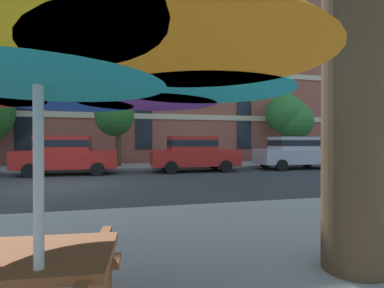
{
  "coord_description": "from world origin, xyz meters",
  "views": [
    {
      "loc": [
        1.93,
        -10.92,
        1.52
      ],
      "look_at": [
        5.44,
        3.2,
        1.4
      ],
      "focal_mm": 27.82,
      "sensor_mm": 36.0,
      "label": 1
    }
  ],
  "objects": [
    {
      "name": "sedan_silver",
      "position": [
        11.44,
        3.7,
        0.95
      ],
      "size": [
        4.4,
        1.98,
        1.78
      ],
      "color": "#A8AAB2",
      "rests_on": "ground"
    },
    {
      "name": "sedan_red_midblock",
      "position": [
        5.65,
        3.7,
        0.95
      ],
      "size": [
        4.4,
        1.98,
        1.78
      ],
      "color": "#B21E19",
      "rests_on": "ground"
    },
    {
      "name": "street_tree_middle",
      "position": [
        1.73,
        6.38,
        3.05
      ],
      "size": [
        2.21,
        2.39,
        4.32
      ],
      "color": "#4C3823",
      "rests_on": "ground"
    },
    {
      "name": "pickup_black",
      "position": [
        17.31,
        3.7,
        1.03
      ],
      "size": [
        5.1,
        2.12,
        2.2
      ],
      "color": "black",
      "rests_on": "ground"
    },
    {
      "name": "street_tree_right",
      "position": [
        13.3,
        7.14,
        3.18
      ],
      "size": [
        3.19,
        2.82,
        4.78
      ],
      "color": "brown",
      "rests_on": "ground"
    },
    {
      "name": "apartment_building",
      "position": [
        0.0,
        14.99,
        8.0
      ],
      "size": [
        43.0,
        12.08,
        16.0
      ],
      "color": "#934C3D",
      "rests_on": "ground"
    },
    {
      "name": "ground_plane",
      "position": [
        0.0,
        0.0,
        0.0
      ],
      "size": [
        120.0,
        120.0,
        0.0
      ],
      "primitive_type": "plane",
      "color": "#2D3033"
    },
    {
      "name": "sedan_red",
      "position": [
        -0.38,
        3.7,
        0.95
      ],
      "size": [
        4.4,
        1.98,
        1.78
      ],
      "color": "#B21E19",
      "rests_on": "ground"
    },
    {
      "name": "patio_umbrella",
      "position": [
        1.47,
        -9.0,
        2.12
      ],
      "size": [
        3.23,
        3.23,
        2.45
      ],
      "color": "silver",
      "rests_on": "ground"
    },
    {
      "name": "sidewalk_far",
      "position": [
        0.0,
        6.8,
        0.06
      ],
      "size": [
        56.0,
        3.6,
        0.12
      ],
      "primitive_type": "cube",
      "color": "gray",
      "rests_on": "ground"
    }
  ]
}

